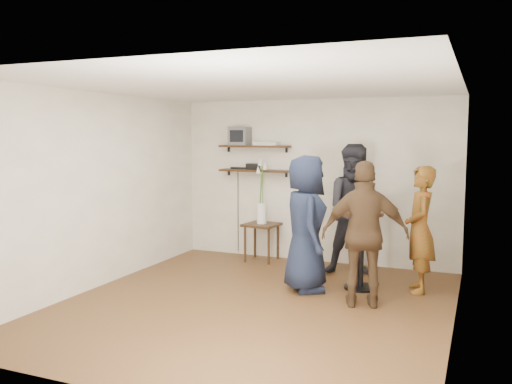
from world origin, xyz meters
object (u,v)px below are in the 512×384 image
crt_monitor (240,136)px  side_table (262,230)px  radio (253,166)px  person_dark (357,210)px  drinks_table (361,239)px  person_plaid (420,229)px  person_navy (306,223)px  person_brown (365,234)px  dvd_deck (267,143)px

crt_monitor → side_table: (0.47, -0.20, -1.51)m
radio → person_dark: 1.98m
drinks_table → person_plaid: bearing=12.8°
person_navy → person_brown: size_ratio=1.02×
crt_monitor → person_dark: bearing=-13.3°
dvd_deck → person_brown: dvd_deck is taller
crt_monitor → person_brown: (2.48, -1.91, -1.15)m
drinks_table → person_brown: size_ratio=0.59×
crt_monitor → person_navy: bearing=-43.3°
side_table → person_brown: 2.67m
person_dark → person_navy: person_dark is taller
crt_monitor → person_navy: size_ratio=0.18×
person_navy → person_plaid: bearing=-97.2°
person_plaid → drinks_table: bearing=-90.0°
person_navy → side_table: bearing=13.8°
person_navy → person_brown: person_navy is taller
side_table → person_plaid: size_ratio=0.37×
crt_monitor → side_table: size_ratio=0.52×
drinks_table → person_navy: bearing=-152.7°
crt_monitor → side_table: crt_monitor is taller
radio → side_table: radio is taller
crt_monitor → person_navy: crt_monitor is taller
person_navy → dvd_deck: bearing=9.7°
crt_monitor → person_brown: size_ratio=0.18×
person_navy → person_brown: 0.93m
crt_monitor → person_plaid: (3.01, -1.03, -1.20)m
dvd_deck → person_navy: dvd_deck is taller
radio → person_plaid: (2.78, -1.03, -0.70)m
person_plaid → person_dark: 1.10m
side_table → person_brown: (2.01, -1.71, 0.36)m
radio → person_brown: size_ratio=0.13×
person_dark → person_brown: 1.49m
person_brown → person_navy: bearing=-38.8°
side_table → person_navy: bearing=-48.9°
person_navy → person_brown: bearing=-141.2°
radio → person_plaid: person_plaid is taller
drinks_table → person_plaid: (0.72, 0.16, 0.16)m
side_table → dvd_deck: bearing=88.3°
dvd_deck → person_dark: size_ratio=0.21×
crt_monitor → person_dark: size_ratio=0.17×
dvd_deck → radio: bearing=180.0°
side_table → person_plaid: bearing=-18.1°
side_table → person_navy: size_ratio=0.34×
radio → dvd_deck: bearing=0.0°
crt_monitor → radio: crt_monitor is taller
dvd_deck → person_dark: (1.60, -0.49, -0.94)m
dvd_deck → person_brown: bearing=-43.6°
person_plaid → person_dark: person_dark is taller
crt_monitor → person_plaid: size_ratio=0.19×
radio → drinks_table: bearing=-30.1°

